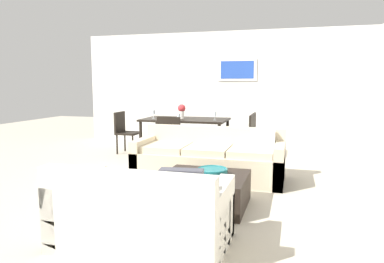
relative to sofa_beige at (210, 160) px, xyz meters
name	(u,v)px	position (x,y,z in m)	size (l,w,h in m)	color
ground_plane	(200,184)	(-0.07, -0.34, -0.29)	(18.00, 18.00, 0.00)	#BCB29E
back_wall_unit	(251,89)	(0.23, 3.19, 1.06)	(8.40, 0.09, 2.70)	silver
sofa_beige	(210,160)	(0.00, 0.00, 0.00)	(2.28, 0.90, 0.78)	beige
loveseat_white	(143,215)	(-0.04, -2.44, 0.00)	(1.53, 0.90, 0.78)	silver
coffee_table	(204,190)	(0.23, -1.24, -0.10)	(1.01, 0.92, 0.38)	black
decorative_bowl	(212,171)	(0.31, -1.17, 0.13)	(0.37, 0.37, 0.07)	#19666B
dining_table	(185,122)	(-0.94, 1.75, 0.39)	(1.75, 0.99, 0.75)	black
dining_chair_foot	(171,136)	(-0.94, 0.85, 0.21)	(0.44, 0.44, 0.88)	black
dining_chair_right_near	(245,134)	(0.34, 1.53, 0.21)	(0.44, 0.44, 0.88)	black
dining_chair_left_near	(125,129)	(-2.22, 1.53, 0.21)	(0.44, 0.44, 0.88)	black
dining_chair_right_far	(248,131)	(0.34, 1.97, 0.21)	(0.44, 0.44, 0.88)	black
wine_glass_foot	(179,116)	(-0.94, 1.31, 0.56)	(0.06, 0.06, 0.14)	silver
wine_glass_left_near	(153,112)	(-1.60, 1.63, 0.58)	(0.07, 0.07, 0.18)	silver
wine_glass_right_near	(215,114)	(-0.28, 1.63, 0.57)	(0.06, 0.06, 0.17)	silver
centerpiece_vase	(182,110)	(-1.01, 1.74, 0.63)	(0.16, 0.16, 0.30)	silver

